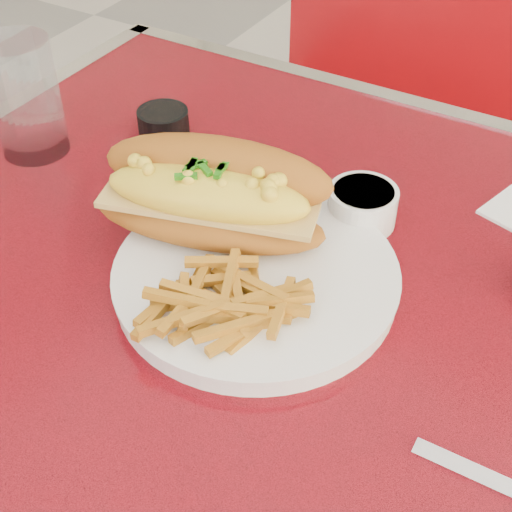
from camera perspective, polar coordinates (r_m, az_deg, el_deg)
The scene contains 9 objects.
diner_table at distance 0.86m, azimuth 8.01°, elevation -10.87°, with size 1.23×0.83×0.77m.
booth_bench_far at distance 1.66m, azimuth 18.46°, elevation 2.09°, with size 1.20×0.51×0.90m.
dinner_plate at distance 0.74m, azimuth -0.00°, elevation -1.65°, with size 0.37×0.37×0.02m.
mac_hoagie at distance 0.75m, azimuth -3.56°, elevation 4.93°, with size 0.27×0.19×0.11m.
fries_pile at distance 0.67m, azimuth -2.85°, elevation -3.86°, with size 0.12×0.11×0.03m, color orange, non-canonical shape.
fork at distance 0.70m, azimuth 3.81°, elevation -3.90°, with size 0.03×0.15×0.00m.
gravy_ramekin at distance 0.82m, azimuth 8.50°, elevation 4.05°, with size 0.09×0.09×0.04m.
sauce_cup_left at distance 0.98m, azimuth -7.44°, elevation 10.66°, with size 0.09×0.09×0.03m.
water_tumbler at distance 0.95m, azimuth -17.98°, elevation 11.96°, with size 0.09×0.09×0.15m, color #A8C6D8.
Camera 1 is at (0.16, -0.51, 1.28)m, focal length 50.00 mm.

